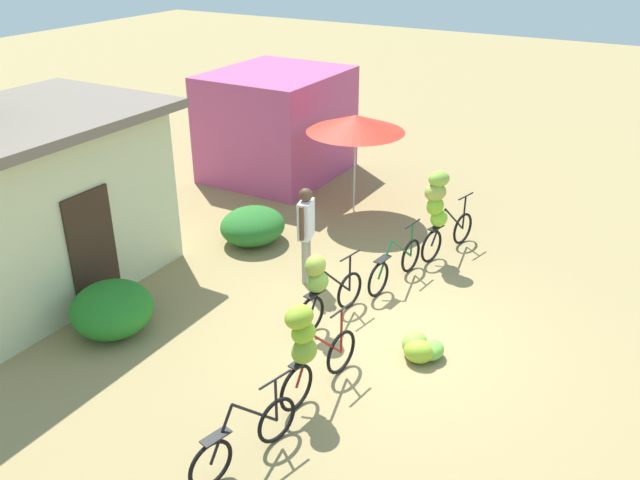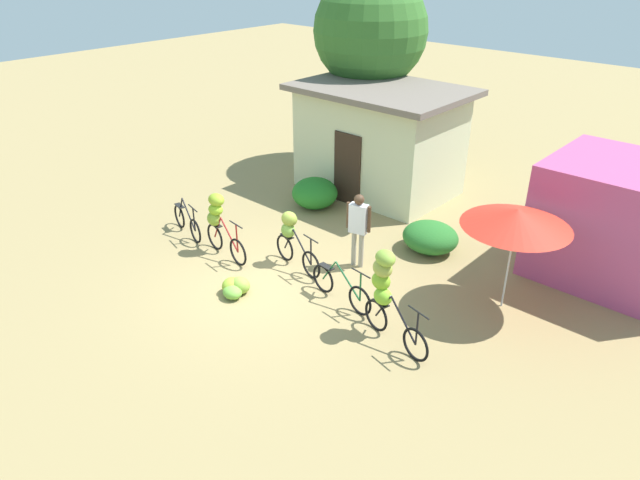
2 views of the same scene
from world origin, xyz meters
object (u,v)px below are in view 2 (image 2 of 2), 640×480
Objects in this scene: building_low at (379,139)px; banana_pile_on_ground at (236,287)px; bicycle_by_shop at (341,288)px; tree_behind_building at (370,31)px; bicycle_leftmost at (187,222)px; person_vendor at (358,223)px; bicycle_near_pile at (219,219)px; shop_pink at (623,223)px; market_umbrella at (517,218)px; bicycle_center_loaded at (292,236)px; bicycle_rightmost at (386,287)px.

banana_pile_on_ground is at bearing -79.04° from building_low.
tree_behind_building is at bearing 124.60° from bicycle_by_shop.
bicycle_leftmost is 0.90× the size of person_vendor.
building_low is 5.66m from bicycle_near_pile.
banana_pile_on_ground is (-5.53, -6.06, -1.11)m from shop_pink.
bicycle_near_pile is 1.99m from banana_pile_on_ground.
market_umbrella reaches higher than bicycle_leftmost.
person_vendor is (-4.39, -3.45, -0.19)m from shop_pink.
shop_pink reaches higher than bicycle_near_pile.
bicycle_rightmost is at bearing -13.07° from bicycle_center_loaded.
building_low is 7.12m from bicycle_rightmost.
bicycle_rightmost is at bearing -52.00° from building_low.
banana_pile_on_ground is at bearing -163.10° from bicycle_rightmost.
building_low reaches higher than bicycle_by_shop.
building_low is 4.63m from person_vendor.
bicycle_leftmost is (-7.29, -2.34, -1.63)m from market_umbrella.
bicycle_rightmost is at bearing -0.26° from bicycle_leftmost.
market_umbrella reaches higher than banana_pile_on_ground.
bicycle_by_shop is at bearing 4.85° from bicycle_near_pile.
bicycle_center_loaded is 0.92× the size of bicycle_rightmost.
banana_pile_on_ground is (-0.03, -1.66, -0.58)m from bicycle_center_loaded.
bicycle_near_pile is 0.93× the size of person_vendor.
tree_behind_building is at bearing 88.57° from bicycle_leftmost.
building_low is 6.27m from bicycle_by_shop.
person_vendor is (-0.69, 1.39, 0.73)m from bicycle_by_shop.
bicycle_center_loaded is 2.37× the size of banana_pile_on_ground.
person_vendor is (1.14, 2.61, 0.92)m from banana_pile_on_ground.
bicycle_rightmost is (-1.22, -2.37, -0.92)m from market_umbrella.
bicycle_center_loaded is (1.64, 0.73, -0.13)m from bicycle_near_pile.
building_low reaches higher than banana_pile_on_ground.
shop_pink is at bearing 38.66° from bicycle_center_loaded.
bicycle_center_loaded is 1.76m from banana_pile_on_ground.
bicycle_by_shop is at bearing -127.36° from shop_pink.
tree_behind_building reaches higher than bicycle_leftmost.
market_umbrella reaches higher than bicycle_rightmost.
bicycle_by_shop is at bearing -13.64° from bicycle_center_loaded.
market_umbrella is 7.83m from bicycle_leftmost.
tree_behind_building is 3.44× the size of bicycle_by_shop.
market_umbrella is 3.18× the size of banana_pile_on_ground.
shop_pink is 5.66m from bicycle_rightmost.
shop_pink is 2.03× the size of bicycle_leftmost.
shop_pink reaches higher than bicycle_rightmost.
building_low is 6.47m from market_umbrella.
bicycle_near_pile reaches higher than banana_pile_on_ground.
bicycle_rightmost is at bearing -12.25° from bicycle_by_shop.
bicycle_center_loaded is (1.30, -4.88, -0.78)m from building_low.
building_low reaches higher than person_vendor.
shop_pink is 9.00m from tree_behind_building.
bicycle_rightmost is 2.57m from person_vendor.
person_vendor is at bearing 21.72° from bicycle_leftmost.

